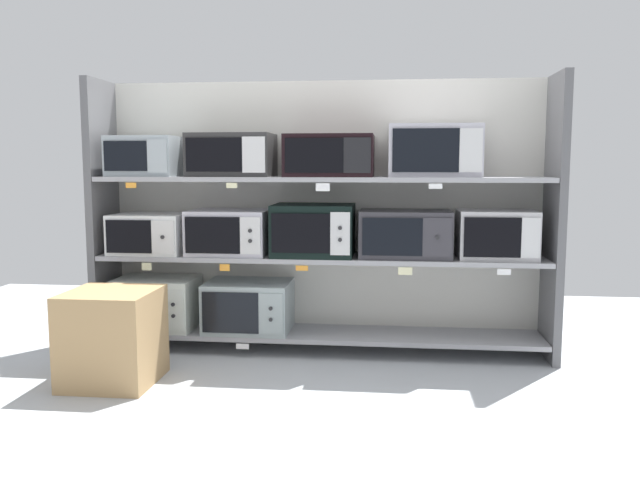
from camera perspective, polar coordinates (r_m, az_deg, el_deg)
ground at (r=3.33m, az=-1.95°, el=-14.88°), size 6.85×6.00×0.02m
back_panel at (r=4.33m, az=0.33°, el=2.32°), size 3.05×0.04×1.77m
upright_left at (r=4.50m, az=-18.76°, el=2.13°), size 0.05×0.41×1.77m
upright_right at (r=4.20m, az=20.15°, el=1.77°), size 0.05×0.41×1.77m
shelf_0 at (r=4.24m, az=0.00°, el=-8.38°), size 2.85×0.41×0.03m
microwave_0 at (r=4.44m, az=-14.36°, el=-5.44°), size 0.52×0.41×0.34m
microwave_1 at (r=4.27m, az=-6.38°, el=-5.87°), size 0.55×0.42×0.32m
price_tag_0 at (r=4.30m, az=-14.75°, el=-8.89°), size 0.07×0.00×0.03m
price_tag_1 at (r=4.12m, az=-6.92°, el=-9.40°), size 0.08×0.00×0.04m
shelf_1 at (r=4.13m, az=0.00°, el=-1.58°), size 2.85×0.41×0.03m
microwave_2 at (r=4.38m, az=-14.84°, el=0.58°), size 0.48×0.41×0.26m
microwave_3 at (r=4.22m, az=-8.07°, el=0.70°), size 0.51×0.40×0.29m
microwave_4 at (r=4.11m, az=-0.57°, el=0.90°), size 0.51×0.43×0.33m
microwave_5 at (r=4.09m, az=7.60°, el=0.56°), size 0.57×0.39×0.30m
microwave_6 at (r=4.14m, az=15.44°, el=0.49°), size 0.47×0.36×0.30m
price_tag_2 at (r=4.20m, az=-15.20°, el=-2.30°), size 0.06×0.00×0.05m
price_tag_3 at (r=4.04m, az=-8.50°, el=-2.45°), size 0.06×0.00×0.04m
price_tag_4 at (r=3.94m, az=-1.63°, el=-2.52°), size 0.08×0.00×0.03m
price_tag_5 at (r=3.91m, az=7.61°, el=-2.77°), size 0.08×0.00×0.05m
price_tag_6 at (r=3.97m, az=16.09°, el=-2.75°), size 0.08×0.00×0.03m
shelf_2 at (r=4.09m, az=0.00°, el=5.46°), size 2.85×0.41×0.03m
microwave_7 at (r=4.36m, az=-15.29°, el=7.21°), size 0.44×0.37×0.26m
microwave_8 at (r=4.19m, az=-7.87°, el=7.51°), size 0.53×0.38×0.27m
microwave_9 at (r=4.08m, az=0.89°, el=7.52°), size 0.55×0.42×0.26m
microwave_10 at (r=4.07m, az=10.15°, el=7.83°), size 0.56×0.35×0.32m
price_tag_7 at (r=4.18m, az=-16.50°, el=4.70°), size 0.07×0.00×0.03m
price_tag_8 at (r=3.98m, az=-7.88°, el=4.84°), size 0.07×0.00×0.03m
price_tag_9 at (r=3.88m, az=0.25°, el=4.73°), size 0.09×0.00×0.05m
price_tag_10 at (r=3.87m, az=10.26°, el=4.75°), size 0.08×0.00×0.03m
shipping_carton at (r=3.79m, az=-18.01°, el=-8.21°), size 0.48×0.48×0.52m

